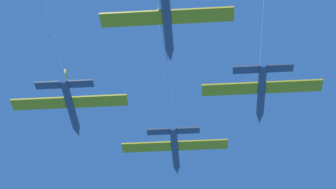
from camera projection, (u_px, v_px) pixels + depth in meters
jet_lead at (171, 105)px, 92.55m from camera, size 17.07×43.25×2.83m
jet_left_wing at (53, 44)px, 81.67m from camera, size 17.07×47.19×2.83m
jet_right_wing at (266, 32)px, 80.13m from camera, size 17.07×44.87×2.83m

